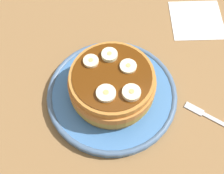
% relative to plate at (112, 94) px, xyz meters
% --- Properties ---
extents(ground_plane, '(1.40, 1.40, 0.03)m').
position_rel_plate_xyz_m(ground_plane, '(0.00, 0.00, -0.02)').
color(ground_plane, olive).
extents(plate, '(0.24, 0.24, 0.02)m').
position_rel_plate_xyz_m(plate, '(0.00, 0.00, 0.00)').
color(plate, '#3F72B2').
rests_on(plate, ground_plane).
extents(pancake_stack, '(0.16, 0.15, 0.06)m').
position_rel_plate_xyz_m(pancake_stack, '(0.00, -0.00, 0.04)').
color(pancake_stack, '#B27C39').
rests_on(pancake_stack, plate).
extents(banana_slice_0, '(0.03, 0.03, 0.01)m').
position_rel_plate_xyz_m(banana_slice_0, '(-0.03, 0.02, 0.07)').
color(banana_slice_0, '#F1E8BE').
rests_on(banana_slice_0, pancake_stack).
extents(banana_slice_1, '(0.03, 0.03, 0.01)m').
position_rel_plate_xyz_m(banana_slice_1, '(-0.04, -0.02, 0.07)').
color(banana_slice_1, '#F8E8BC').
rests_on(banana_slice_1, pancake_stack).
extents(banana_slice_2, '(0.03, 0.03, 0.01)m').
position_rel_plate_xyz_m(banana_slice_2, '(0.01, -0.03, 0.07)').
color(banana_slice_2, '#F8F0C0').
rests_on(banana_slice_2, pancake_stack).
extents(banana_slice_3, '(0.03, 0.03, 0.01)m').
position_rel_plate_xyz_m(banana_slice_3, '(0.04, 0.03, 0.07)').
color(banana_slice_3, '#FCE7B2').
rests_on(banana_slice_3, pancake_stack).
extents(banana_slice_4, '(0.03, 0.03, 0.01)m').
position_rel_plate_xyz_m(banana_slice_4, '(0.04, -0.01, 0.07)').
color(banana_slice_4, '#EBF3C3').
rests_on(banana_slice_4, pancake_stack).
extents(napkin, '(0.14, 0.14, 0.00)m').
position_rel_plate_xyz_m(napkin, '(0.12, -0.23, -0.01)').
color(napkin, white).
rests_on(napkin, ground_plane).
extents(fork, '(0.11, 0.09, 0.01)m').
position_rel_plate_xyz_m(fork, '(-0.10, -0.16, -0.01)').
color(fork, silver).
rests_on(fork, ground_plane).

